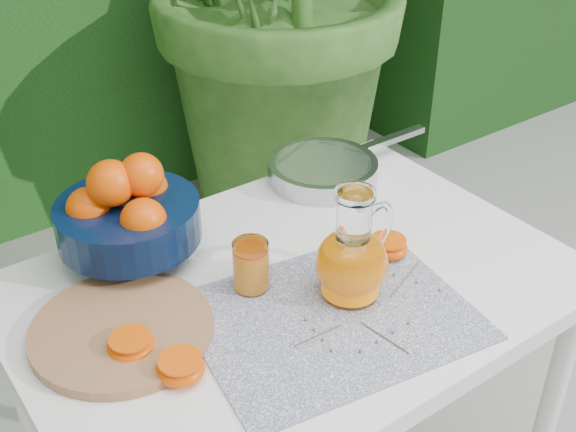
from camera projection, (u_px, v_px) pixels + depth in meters
white_table at (294, 315)px, 1.36m from camera, size 1.00×0.70×0.75m
placemat at (332, 317)px, 1.23m from camera, size 0.51×0.42×0.00m
cutting_board at (122, 330)px, 1.19m from camera, size 0.37×0.37×0.02m
fruit_bowl at (127, 212)px, 1.33m from camera, size 0.28×0.28×0.21m
juice_pitcher at (353, 259)px, 1.24m from camera, size 0.19×0.15×0.21m
juice_tumbler at (251, 267)px, 1.27m from camera, size 0.08×0.08×0.09m
saute_pan at (324, 169)px, 1.62m from camera, size 0.43×0.25×0.05m
orange_halves at (244, 315)px, 1.21m from camera, size 0.61×0.18×0.04m
thyme_sprigs at (372, 314)px, 1.23m from camera, size 0.32×0.21×0.01m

